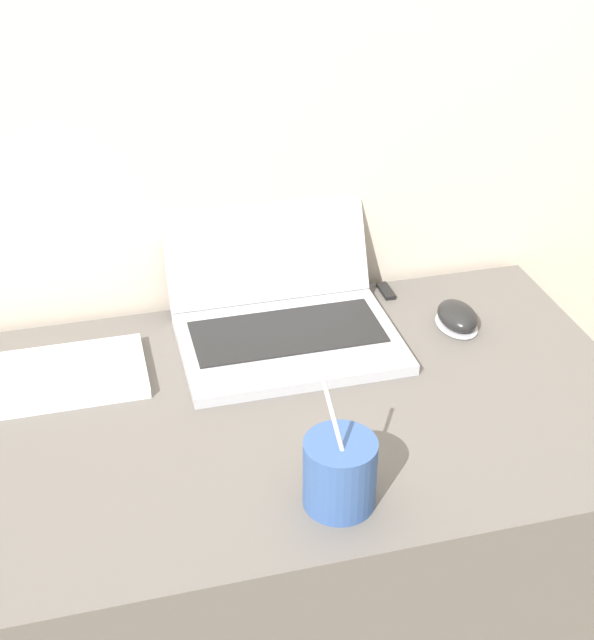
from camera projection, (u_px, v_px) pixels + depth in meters
The scene contains 6 objects.
desk at pixel (285, 560), 1.61m from camera, with size 1.16×0.68×0.70m.
laptop at pixel (281, 303), 1.59m from camera, with size 0.38×0.38×0.25m.
drink_cup at pixel (340, 472), 1.21m from camera, with size 0.10×0.10×0.21m.
computer_mouse at pixel (457, 317), 1.62m from camera, with size 0.07×0.10×0.04m.
external_keyboard at pixel (16, 383), 1.46m from camera, with size 0.42×0.17×0.02m.
usb_stick at pixel (386, 291), 1.73m from camera, with size 0.02×0.06×0.01m.
Camera 1 is at (-0.26, -0.77, 1.57)m, focal length 50.00 mm.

